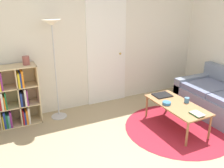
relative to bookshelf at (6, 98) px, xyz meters
name	(u,v)px	position (x,y,z in m)	size (l,w,h in m)	color
wall_back	(93,41)	(1.68, 0.21, 0.79)	(7.79, 0.11, 2.60)	silver
rug	(178,128)	(2.55, -1.38, -0.50)	(1.80, 1.80, 0.01)	maroon
bookshelf	(6,98)	(0.00, 0.00, 0.00)	(1.01, 0.34, 1.04)	beige
floor_lamp	(53,37)	(0.85, -0.08, 0.96)	(0.31, 0.31, 1.76)	#B7B7BC
coffee_table	(177,106)	(2.53, -1.32, -0.11)	(0.54, 1.14, 0.43)	#996B42
laptop	(162,95)	(2.53, -0.92, -0.06)	(0.32, 0.26, 0.02)	black
bowl	(167,103)	(2.37, -1.26, -0.05)	(0.14, 0.14, 0.05)	teal
book_stack_on_table	(197,114)	(2.54, -1.76, -0.06)	(0.14, 0.22, 0.03)	#196B38
cup	(187,100)	(2.71, -1.35, -0.03)	(0.08, 0.08, 0.09)	teal
vase_on_shelf	(26,60)	(0.40, 0.00, 0.61)	(0.11, 0.11, 0.14)	#934C47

